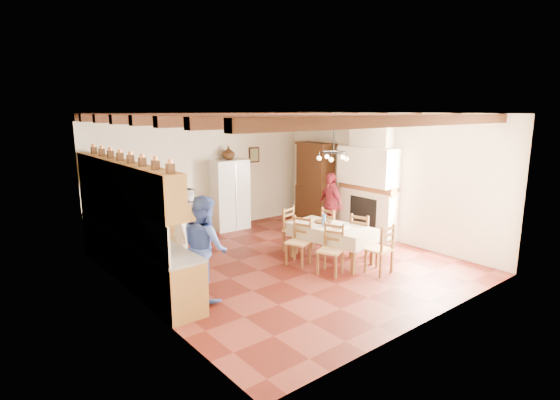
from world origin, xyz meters
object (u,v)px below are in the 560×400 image
(dining_table, at_px, (331,230))
(chair_end_near, at_px, (379,249))
(refrigerator, at_px, (228,194))
(chair_left_far, at_px, (298,241))
(microwave, at_px, (181,196))
(chair_right_far, at_px, (333,229))
(chair_end_far, at_px, (295,229))
(chair_left_near, at_px, (330,250))
(person_man, at_px, (180,233))
(person_woman_red, at_px, (331,204))
(hutch, at_px, (315,183))
(chair_right_near, at_px, (362,235))
(person_woman_blue, at_px, (205,247))

(dining_table, bearing_deg, chair_end_near, -77.72)
(refrigerator, bearing_deg, chair_left_far, -92.94)
(refrigerator, relative_size, microwave, 3.45)
(chair_right_far, height_order, chair_end_far, same)
(chair_left_near, relative_size, microwave, 1.82)
(microwave, bearing_deg, person_man, -130.18)
(chair_left_far, distance_m, chair_end_near, 1.59)
(person_woman_red, bearing_deg, chair_end_far, -64.56)
(microwave, bearing_deg, hutch, -27.18)
(chair_end_far, bearing_deg, dining_table, -96.83)
(refrigerator, distance_m, chair_end_near, 4.59)
(chair_right_near, relative_size, person_man, 0.57)
(refrigerator, distance_m, hutch, 2.41)
(chair_left_far, xyz_separation_m, chair_right_far, (1.21, 0.21, 0.00))
(person_woman_red, bearing_deg, chair_right_far, -29.75)
(chair_end_far, xyz_separation_m, microwave, (-1.48, 2.44, 0.57))
(chair_right_far, distance_m, microwave, 3.71)
(chair_right_near, bearing_deg, person_woman_blue, 68.20)
(refrigerator, bearing_deg, person_man, -132.80)
(chair_end_far, height_order, microwave, microwave)
(hutch, xyz_separation_m, chair_right_far, (-1.39, -2.07, -0.62))
(chair_left_far, xyz_separation_m, person_woman_blue, (-2.22, -0.21, 0.38))
(chair_end_far, bearing_deg, chair_left_near, -120.14)
(chair_end_near, distance_m, microwave, 4.89)
(chair_left_far, bearing_deg, chair_end_far, 123.77)
(chair_left_near, height_order, chair_right_far, same)
(chair_left_far, bearing_deg, microwave, 176.58)
(dining_table, xyz_separation_m, chair_right_far, (0.55, 0.47, -0.19))
(chair_right_far, bearing_deg, chair_right_near, -168.89)
(chair_left_far, relative_size, chair_right_near, 1.00)
(chair_left_near, distance_m, person_woman_blue, 2.44)
(chair_left_far, bearing_deg, dining_table, 48.19)
(person_woman_blue, bearing_deg, refrigerator, -31.45)
(chair_left_near, relative_size, chair_end_far, 1.00)
(chair_end_far, height_order, person_man, person_man)
(chair_end_near, bearing_deg, chair_right_near, -121.78)
(refrigerator, distance_m, person_woman_red, 2.69)
(chair_right_near, height_order, person_woman_blue, person_woman_blue)
(chair_left_near, height_order, microwave, microwave)
(refrigerator, bearing_deg, chair_right_far, -70.80)
(hutch, relative_size, chair_end_far, 2.29)
(hutch, relative_size, microwave, 4.17)
(microwave, bearing_deg, dining_table, -77.77)
(hutch, height_order, chair_right_far, hutch)
(chair_end_far, bearing_deg, refrigerator, 77.98)
(refrigerator, relative_size, chair_right_near, 1.89)
(microwave, bearing_deg, chair_right_far, -66.85)
(chair_end_near, bearing_deg, person_woman_red, -117.82)
(person_woman_blue, bearing_deg, microwave, -14.72)
(chair_right_near, distance_m, person_woman_blue, 3.58)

